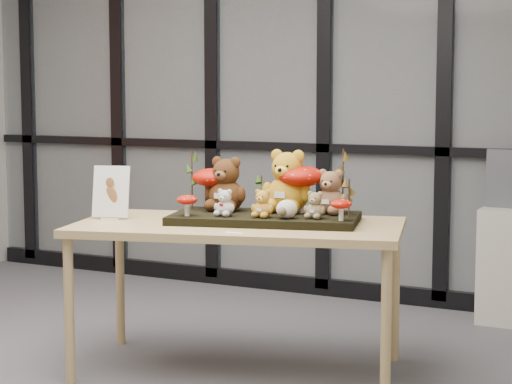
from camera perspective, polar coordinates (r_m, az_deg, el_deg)
The scene contains 23 objects.
floor at distance 4.83m, azimuth -12.73°, elevation -11.41°, with size 5.00×5.00×0.00m, color #545559.
room_shell at distance 4.61m, azimuth -13.25°, elevation 8.93°, with size 5.00×5.00×5.00m.
glass_partition at distance 6.68m, azimuth 0.67°, elevation 5.98°, with size 4.90×0.06×2.78m.
display_table at distance 4.75m, azimuth -1.07°, elevation -2.71°, with size 1.82×1.24×0.78m.
diorama_tray at distance 4.77m, azimuth 0.55°, elevation -1.62°, with size 0.95×0.48×0.04m, color black.
bear_pooh_yellow at distance 4.84m, azimuth 1.95°, elevation 0.89°, with size 0.28×0.25×0.36m, color gold, non-canonical shape.
bear_brown_medium at distance 4.89m, azimuth -1.85°, elevation 0.68°, with size 0.24×0.22×0.32m, color #482710, non-canonical shape.
bear_tan_back at distance 4.78m, azimuth 4.61°, elevation 0.16°, with size 0.19×0.18×0.25m, color brown, non-canonical shape.
bear_small_yellow at distance 4.64m, azimuth 0.41°, elevation -0.61°, with size 0.12×0.11×0.16m, color gold, non-canonical shape.
bear_white_bow at distance 4.69m, azimuth -1.93°, elevation -0.56°, with size 0.12×0.11×0.15m, color beige, non-canonical shape.
bear_beige_small at distance 4.61m, azimuth 3.66°, elevation -0.71°, with size 0.12×0.10×0.15m, color olive, non-canonical shape.
plush_cream_hedgehog at distance 4.60m, azimuth 1.91°, elevation -1.00°, with size 0.08×0.07×0.10m, color silver, non-canonical shape.
mushroom_back_left at distance 4.96m, azimuth -2.70°, elevation 0.34°, with size 0.22×0.22×0.24m, color #A51005, non-canonical shape.
mushroom_back_right at distance 4.83m, azimuth 2.79°, elevation 0.33°, with size 0.24×0.24×0.27m, color #A51005, non-canonical shape.
mushroom_front_left at distance 4.70m, azimuth -4.27°, elevation -0.77°, with size 0.11×0.11×0.12m, color #A51005, non-canonical shape.
mushroom_front_right at distance 4.54m, azimuth 5.26°, elevation -1.04°, with size 0.11×0.11×0.12m, color #A51005, non-canonical shape.
sprig_green_far_left at distance 4.97m, azimuth -3.96°, elevation 0.76°, with size 0.05×0.05×0.32m, color #18370C, non-canonical shape.
sprig_green_mid_left at distance 4.98m, azimuth -1.99°, elevation 0.50°, with size 0.05×0.05×0.27m, color #18370C, non-canonical shape.
sprig_dry_far_right at distance 4.79m, azimuth 5.37°, elevation 0.66°, with size 0.05×0.05×0.34m, color brown, non-canonical shape.
sprig_dry_mid_right at distance 4.67m, azimuth 5.75°, elevation -0.37°, with size 0.05×0.05×0.19m, color brown, non-canonical shape.
sprig_green_centre at distance 4.95m, azimuth 0.35°, elevation -0.02°, with size 0.05×0.05×0.18m, color #18370C, non-canonical shape.
sign_holder at distance 4.94m, azimuth -8.92°, elevation -0.15°, with size 0.21×0.11×0.28m.
label_card at distance 4.41m, azimuth -1.37°, elevation -2.54°, with size 0.09×0.03×0.00m, color white.
Camera 1 is at (2.96, -3.52, 1.46)m, focal length 65.00 mm.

